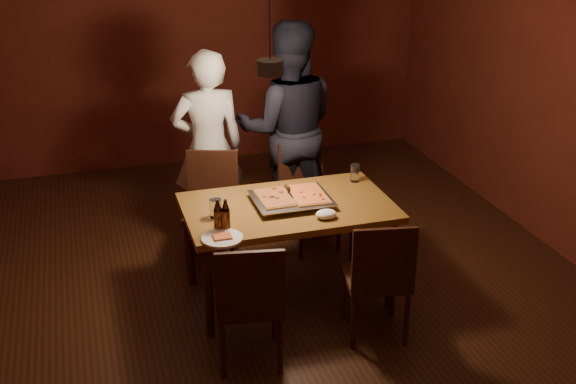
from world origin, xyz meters
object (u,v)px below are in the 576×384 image
object	(u,v)px
chair_near_right	(379,270)
plate_slice	(222,238)
chair_far_right	(306,184)
pizza_tray	(291,200)
beer_bottle_a	(218,215)
chair_near_left	(250,295)
beer_bottle_b	(226,215)
chair_far_left	(212,196)
diner_white	(208,148)
diner_dark	(288,129)
pendant_lamp	(270,66)
dining_table	(288,214)

from	to	relation	value
chair_near_right	plate_slice	xyz separation A→B (m)	(-0.98, 0.33, 0.22)
chair_far_right	pizza_tray	bearing A→B (deg)	55.58
beer_bottle_a	plate_slice	xyz separation A→B (m)	(-0.01, -0.14, -0.10)
chair_near_left	chair_near_right	distance (m)	0.90
pizza_tray	beer_bottle_b	world-z (taller)	beer_bottle_b
chair_near_right	beer_bottle_b	size ratio (longest dim) A/B	2.21
chair_far_left	pizza_tray	size ratio (longest dim) A/B	0.96
chair_far_right	pizza_tray	size ratio (longest dim) A/B	0.88
beer_bottle_b	diner_white	world-z (taller)	diner_white
beer_bottle_a	plate_slice	size ratio (longest dim) A/B	0.81
pizza_tray	beer_bottle_b	size ratio (longest dim) A/B	2.49
beer_bottle_a	beer_bottle_b	size ratio (longest dim) A/B	1.00
diner_dark	chair_near_left	bearing A→B (deg)	78.33
plate_slice	chair_near_left	bearing A→B (deg)	-77.26
chair_near_left	diner_white	distance (m)	1.92
chair_far_right	pendant_lamp	xyz separation A→B (m)	(-0.51, -0.75, 1.22)
chair_near_left	beer_bottle_a	bearing A→B (deg)	108.65
chair_far_right	chair_near_left	bearing A→B (deg)	51.57
chair_far_left	diner_dark	size ratio (longest dim) A/B	0.28
chair_near_left	beer_bottle_a	xyz separation A→B (m)	(-0.08, 0.52, 0.32)
plate_slice	diner_white	distance (m)	1.53
chair_near_left	diner_dark	world-z (taller)	diner_dark
diner_dark	beer_bottle_b	bearing A→B (deg)	70.32
beer_bottle_a	beer_bottle_b	world-z (taller)	same
dining_table	beer_bottle_a	distance (m)	0.65
beer_bottle_a	pendant_lamp	size ratio (longest dim) A/B	0.20
dining_table	chair_near_right	world-z (taller)	chair_near_right
chair_near_left	diner_white	xyz separation A→B (m)	(0.12, 1.89, 0.30)
pizza_tray	chair_far_right	bearing A→B (deg)	59.45
pizza_tray	plate_slice	xyz separation A→B (m)	(-0.60, -0.42, -0.01)
chair_far_right	chair_near_left	xyz separation A→B (m)	(-0.89, -1.59, 0.00)
chair_far_left	beer_bottle_b	xyz separation A→B (m)	(-0.10, -1.06, 0.32)
diner_dark	chair_far_right	bearing A→B (deg)	113.10
pizza_tray	diner_white	bearing A→B (deg)	104.48
diner_dark	pendant_lamp	size ratio (longest dim) A/B	1.70
pizza_tray	beer_bottle_a	size ratio (longest dim) A/B	2.48
dining_table	chair_near_left	xyz separation A→B (m)	(-0.48, -0.78, -0.14)
beer_bottle_a	diner_white	distance (m)	1.39
beer_bottle_a	pendant_lamp	world-z (taller)	pendant_lamp
chair_far_left	pizza_tray	distance (m)	0.92
chair_near_left	diner_dark	xyz separation A→B (m)	(0.82, 1.91, 0.40)
beer_bottle_b	pendant_lamp	world-z (taller)	pendant_lamp
dining_table	beer_bottle_a	bearing A→B (deg)	-155.50
beer_bottle_b	plate_slice	size ratio (longest dim) A/B	0.81
beer_bottle_a	chair_far_right	bearing A→B (deg)	47.71
diner_white	chair_far_right	bearing A→B (deg)	159.43
chair_far_left	chair_near_right	distance (m)	1.73
beer_bottle_a	pendant_lamp	distance (m)	1.06
chair_near_left	pizza_tray	bearing A→B (deg)	66.99
chair_far_left	beer_bottle_a	xyz separation A→B (m)	(-0.15, -1.05, 0.32)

